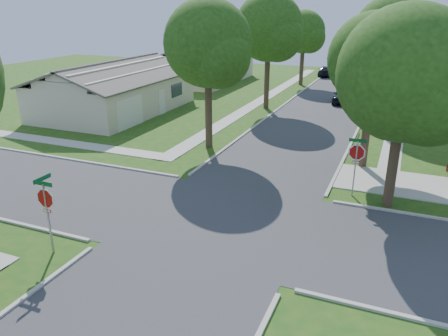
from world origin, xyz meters
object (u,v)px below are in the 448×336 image
tree_ne_corner (407,81)px  house_nw_near (116,93)px  car_curb_west (326,71)px  car_curb_east (344,94)px  stop_sign_sw (46,202)px  tree_e_near (375,64)px  tree_w_far (304,34)px  tree_e_far (397,31)px  house_nw_far (203,68)px  tree_e_mid (390,37)px  tree_w_near (209,48)px  stop_sign_ne (356,155)px  tree_w_mid (269,31)px

tree_ne_corner → house_nw_near: bearing=154.2°
tree_ne_corner → car_curb_west: 38.87m
car_curb_east → stop_sign_sw: bearing=-102.8°
tree_e_near → tree_w_far: tree_e_near is taller
tree_e_far → house_nw_far: size_ratio=0.64×
tree_e_near → tree_w_far: (-9.40, 25.00, -0.14)m
tree_ne_corner → car_curb_west: (-9.56, 37.35, -4.98)m
tree_w_far → car_curb_east: (5.85, -7.99, -4.76)m
tree_e_mid → tree_w_near: bearing=-128.1°
stop_sign_ne → car_curb_west: bearing=102.1°
tree_e_near → tree_w_near: bearing=180.0°
stop_sign_ne → tree_w_far: 30.96m
tree_e_far → car_curb_east: 10.19m
tree_w_near → tree_w_far: 25.01m
tree_w_far → house_nw_near: (-11.34, -19.01, -3.99)m
stop_sign_sw → tree_w_near: (0.06, 13.71, 4.08)m
tree_e_mid → tree_w_mid: size_ratio=0.96×
stop_sign_sw → car_curb_west: bearing=88.1°
tree_ne_corner → tree_w_far: bearing=110.3°
tree_e_far → stop_sign_sw: bearing=-103.7°
tree_w_mid → tree_w_far: size_ratio=1.19×
tree_e_mid → car_curb_east: bearing=125.4°
tree_e_far → house_nw_near: 28.49m
tree_w_far → car_curb_west: size_ratio=1.90×
tree_w_far → tree_e_mid: bearing=-54.1°
house_nw_far → car_curb_west: (12.79, 9.56, -0.90)m
tree_w_far → house_nw_near: size_ratio=0.59×
tree_ne_corner → stop_sign_sw: bearing=-141.2°
stop_sign_sw → tree_e_near: (9.45, 13.71, 3.61)m
tree_e_mid → house_nw_near: bearing=-163.8°
tree_ne_corner → house_nw_far: 35.90m
stop_sign_ne → car_curb_west: (-7.90, 36.86, -1.42)m
stop_sign_ne → tree_ne_corner: (1.66, -0.49, 3.56)m
tree_e_near → tree_w_mid: tree_w_mid is taller
tree_e_near → tree_e_far: tree_e_far is taller
tree_e_far → house_nw_far: (-20.75, -2.01, -4.46)m
tree_e_near → tree_ne_corner: size_ratio=0.96×
house_nw_near → stop_sign_ne: bearing=-26.5°
tree_e_near → house_nw_far: size_ratio=0.61×
tree_w_far → house_nw_far: 12.19m
tree_w_mid → tree_ne_corner: 20.10m
stop_sign_sw → stop_sign_ne: bearing=45.0°
house_nw_far → car_curb_east: house_nw_far is taller
tree_w_mid → car_curb_west: 21.42m
tree_w_mid → tree_w_far: tree_w_mid is taller
tree_w_near → car_curb_east: (5.84, 17.01, -5.37)m
tree_e_near → tree_e_mid: (0.01, 12.00, 0.61)m
tree_e_mid → car_curb_west: bearing=111.2°
stop_sign_ne → house_nw_far: size_ratio=0.22×
tree_e_mid → tree_e_far: bearing=90.0°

